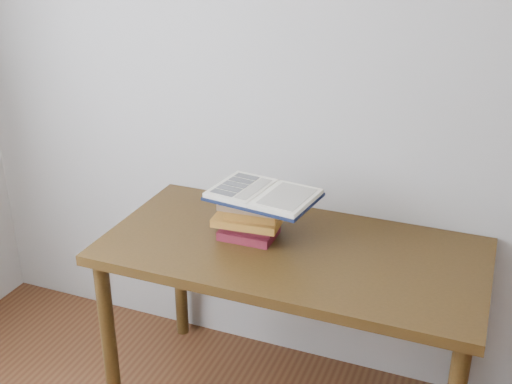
% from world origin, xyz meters
% --- Properties ---
extents(desk, '(1.44, 0.72, 0.77)m').
position_xyz_m(desk, '(-0.03, 1.38, 0.68)').
color(desk, '#3F290F').
rests_on(desk, ground).
extents(book_stack, '(0.28, 0.20, 0.18)m').
position_xyz_m(book_stack, '(-0.21, 1.40, 0.87)').
color(book_stack, '#5B161E').
rests_on(book_stack, desk).
extents(open_book, '(0.42, 0.31, 0.03)m').
position_xyz_m(open_book, '(-0.15, 1.38, 0.97)').
color(open_book, black).
rests_on(open_book, book_stack).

